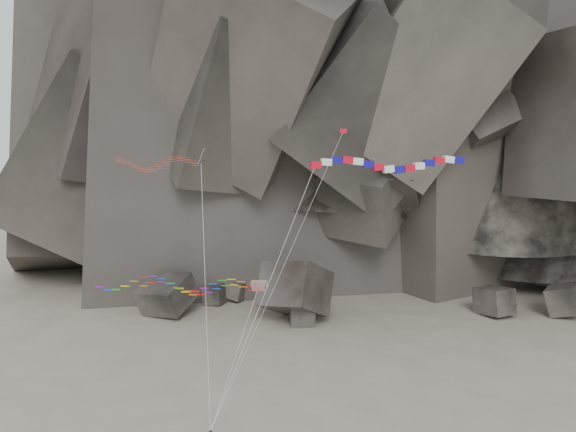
% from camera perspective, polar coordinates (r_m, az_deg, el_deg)
% --- Properties ---
extents(headland, '(110.00, 70.00, 84.00)m').
position_cam_1_polar(headland, '(113.98, 4.81, 16.34)').
color(headland, '#514A42').
rests_on(headland, ground).
extents(boulder_field, '(66.77, 17.78, 9.08)m').
position_cam_1_polar(boulder_field, '(79.18, -0.57, -8.42)').
color(boulder_field, '#47423F').
rests_on(boulder_field, ground).
extents(delta_kite, '(11.00, 7.47, 21.60)m').
position_cam_1_polar(delta_kite, '(49.76, -13.53, 5.30)').
color(delta_kite, red).
rests_on(delta_kite, ground).
extents(banner_kite, '(19.00, 8.45, 20.87)m').
position_cam_1_polar(banner_kite, '(44.74, 10.12, 5.18)').
color(banner_kite, red).
rests_on(banner_kite, ground).
extents(parafoil_kite, '(14.65, 3.37, 11.28)m').
position_cam_1_polar(parafoil_kite, '(46.07, -11.73, -6.80)').
color(parafoil_kite, yellow).
rests_on(parafoil_kite, ground).
extents(pennant_kite, '(9.85, 3.53, 22.88)m').
position_cam_1_polar(pennant_kite, '(42.02, 1.79, -0.00)').
color(pennant_kite, red).
rests_on(pennant_kite, ground).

